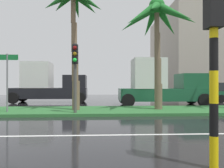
# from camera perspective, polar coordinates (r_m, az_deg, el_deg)

# --- Properties ---
(ground_plane) EXTENTS (90.00, 42.00, 0.10)m
(ground_plane) POSITION_cam_1_polar(r_m,az_deg,el_deg) (14.87, -20.10, -6.34)
(ground_plane) COLOR black
(median_strip) EXTENTS (85.50, 4.00, 0.15)m
(median_strip) POSITION_cam_1_polar(r_m,az_deg,el_deg) (13.91, -21.31, -6.25)
(median_strip) COLOR #2D6B33
(median_strip) RESTS_ON ground_plane
(palm_tree_centre) EXTENTS (3.49, 3.54, 7.03)m
(palm_tree_centre) POSITION_cam_1_polar(r_m,az_deg,el_deg) (13.74, -9.49, 18.30)
(palm_tree_centre) COLOR brown
(palm_tree_centre) RESTS_ON median_strip
(palm_tree_centre_right) EXTENTS (4.59, 4.63, 6.38)m
(palm_tree_centre_right) POSITION_cam_1_polar(r_m,az_deg,el_deg) (13.94, 11.12, 15.09)
(palm_tree_centre_right) COLOR brown
(palm_tree_centre_right) RESTS_ON median_strip
(traffic_signal_median_right) EXTENTS (0.28, 0.43, 3.48)m
(traffic_signal_median_right) POSITION_cam_1_polar(r_m,az_deg,el_deg) (11.74, -9.10, 4.68)
(traffic_signal_median_right) COLOR #4C4C47
(traffic_signal_median_right) RESTS_ON median_strip
(street_name_sign) EXTENTS (1.10, 0.08, 3.00)m
(street_name_sign) POSITION_cam_1_polar(r_m,az_deg,el_deg) (13.10, -24.43, 2.14)
(street_name_sign) COLOR slate
(street_name_sign) RESTS_ON median_strip
(traffic_signal_foreground) EXTENTS (0.28, 0.43, 3.65)m
(traffic_signal_foreground) POSITION_cam_1_polar(r_m,az_deg,el_deg) (4.81, 23.71, 11.21)
(traffic_signal_foreground) COLOR yellow
(traffic_signal_foreground) RESTS_ON ground_plane
(box_truck_lead) EXTENTS (6.40, 2.64, 3.46)m
(box_truck_lead) POSITION_cam_1_polar(r_m,az_deg,el_deg) (20.79, -15.31, -0.14)
(box_truck_lead) COLOR black
(box_truck_lead) RESTS_ON ground_plane
(box_truck_following) EXTENTS (6.40, 2.64, 3.46)m
(box_truck_following) POSITION_cam_1_polar(r_m,az_deg,el_deg) (17.63, 12.01, -0.16)
(box_truck_following) COLOR #195133
(box_truck_following) RESTS_ON ground_plane
(building_far_right) EXTENTS (16.65, 14.59, 11.59)m
(building_far_right) POSITION_cam_1_polar(r_m,az_deg,el_deg) (37.46, 24.56, 6.40)
(building_far_right) COLOR #A89E8E
(building_far_right) RESTS_ON ground_plane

